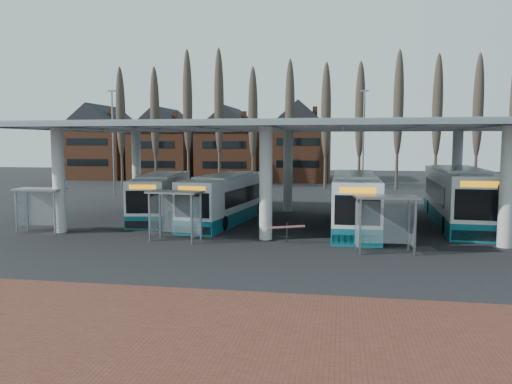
% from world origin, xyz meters
% --- Properties ---
extents(ground, '(140.00, 140.00, 0.00)m').
position_xyz_m(ground, '(0.00, 0.00, 0.00)').
color(ground, black).
rests_on(ground, ground).
extents(brick_strip, '(70.00, 10.00, 0.03)m').
position_xyz_m(brick_strip, '(0.00, -12.00, 0.01)').
color(brick_strip, brown).
rests_on(brick_strip, ground).
extents(station_canopy, '(32.00, 16.00, 6.34)m').
position_xyz_m(station_canopy, '(0.00, 8.00, 5.68)').
color(station_canopy, silver).
rests_on(station_canopy, ground).
extents(poplar_row, '(45.10, 1.10, 14.50)m').
position_xyz_m(poplar_row, '(0.00, 33.00, 8.78)').
color(poplar_row, '#473D33').
rests_on(poplar_row, ground).
extents(townhouse_row, '(36.80, 10.30, 12.25)m').
position_xyz_m(townhouse_row, '(-15.75, 44.00, 5.94)').
color(townhouse_row, brown).
rests_on(townhouse_row, ground).
extents(lamp_post_a, '(0.80, 0.16, 10.17)m').
position_xyz_m(lamp_post_a, '(-18.00, 22.00, 5.34)').
color(lamp_post_a, slate).
rests_on(lamp_post_a, ground).
extents(lamp_post_b, '(0.80, 0.16, 10.17)m').
position_xyz_m(lamp_post_b, '(6.00, 26.00, 5.34)').
color(lamp_post_b, slate).
rests_on(lamp_post_b, ground).
extents(bus_0, '(3.95, 11.06, 3.01)m').
position_xyz_m(bus_0, '(-8.41, 9.43, 1.42)').
color(bus_0, silver).
rests_on(bus_0, ground).
extents(bus_1, '(3.84, 11.36, 3.10)m').
position_xyz_m(bus_1, '(-3.42, 8.28, 1.46)').
color(bus_1, silver).
rests_on(bus_1, ground).
extents(bus_2, '(2.59, 11.97, 3.33)m').
position_xyz_m(bus_2, '(4.77, 7.30, 1.57)').
color(bus_2, silver).
rests_on(bus_2, ground).
extents(bus_3, '(3.44, 13.01, 3.58)m').
position_xyz_m(bus_3, '(11.31, 9.81, 1.69)').
color(bus_3, silver).
rests_on(bus_3, ground).
extents(shelter_0, '(2.79, 1.46, 2.55)m').
position_xyz_m(shelter_0, '(-13.14, 2.50, 1.85)').
color(shelter_0, gray).
rests_on(shelter_0, ground).
extents(shelter_1, '(3.02, 1.82, 2.64)m').
position_xyz_m(shelter_1, '(-4.63, 1.43, 1.92)').
color(shelter_1, gray).
rests_on(shelter_1, ground).
extents(shelter_2, '(3.05, 1.78, 2.70)m').
position_xyz_m(shelter_2, '(6.01, 0.38, 1.96)').
color(shelter_2, gray).
rests_on(shelter_2, ground).
extents(barrier, '(1.88, 0.99, 1.02)m').
position_xyz_m(barrier, '(1.21, 1.50, 0.79)').
color(barrier, black).
rests_on(barrier, ground).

